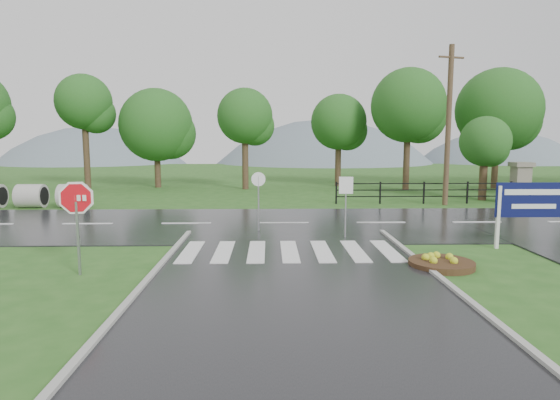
{
  "coord_description": "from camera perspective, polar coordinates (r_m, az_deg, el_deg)",
  "views": [
    {
      "loc": [
        -0.62,
        -8.89,
        3.4
      ],
      "look_at": [
        -0.27,
        6.0,
        1.5
      ],
      "focal_mm": 30.0,
      "sensor_mm": 36.0,
      "label": 1
    }
  ],
  "objects": [
    {
      "name": "pillar_west",
      "position": [
        28.46,
        27.26,
        1.98
      ],
      "size": [
        1.0,
        1.0,
        2.24
      ],
      "color": "gray",
      "rests_on": "ground"
    },
    {
      "name": "flower_bed",
      "position": [
        13.46,
        19.08,
        -7.2
      ],
      "size": [
        1.74,
        1.74,
        0.35
      ],
      "color": "#332111",
      "rests_on": "ground"
    },
    {
      "name": "utility_pole_east",
      "position": [
        26.14,
        19.84,
        8.6
      ],
      "size": [
        1.44,
        0.47,
        8.27
      ],
      "color": "#473523",
      "rests_on": "ground"
    },
    {
      "name": "hills",
      "position": [
        76.39,
        1.79,
        -7.09
      ],
      "size": [
        102.0,
        48.0,
        48.0
      ],
      "color": "slate",
      "rests_on": "ground"
    },
    {
      "name": "estate_billboard",
      "position": [
        16.7,
        28.5,
        -0.35
      ],
      "size": [
        2.4,
        0.1,
        2.1
      ],
      "color": "silver",
      "rests_on": "ground"
    },
    {
      "name": "ground",
      "position": [
        9.54,
        2.52,
        -13.61
      ],
      "size": [
        120.0,
        120.0,
        0.0
      ],
      "primitive_type": "plane",
      "color": "#29591D",
      "rests_on": "ground"
    },
    {
      "name": "main_road",
      "position": [
        19.21,
        0.51,
        -2.93
      ],
      "size": [
        90.0,
        8.0,
        0.04
      ],
      "primitive_type": "cube",
      "color": "black",
      "rests_on": "ground"
    },
    {
      "name": "crosswalk",
      "position": [
        14.3,
        1.17,
        -6.24
      ],
      "size": [
        6.5,
        2.8,
        0.02
      ],
      "color": "silver",
      "rests_on": "ground"
    },
    {
      "name": "entrance_tree_left",
      "position": [
        29.1,
        23.72,
        6.49
      ],
      "size": [
        2.83,
        2.83,
        4.77
      ],
      "color": "#3D2B1C",
      "rests_on": "ground"
    },
    {
      "name": "treeline",
      "position": [
        33.11,
        1.46,
        1.37
      ],
      "size": [
        83.2,
        5.2,
        10.0
      ],
      "color": "#1D541A",
      "rests_on": "ground"
    },
    {
      "name": "fence_west",
      "position": [
        26.4,
        17.14,
        1.12
      ],
      "size": [
        9.58,
        0.08,
        1.2
      ],
      "color": "black",
      "rests_on": "ground"
    },
    {
      "name": "reg_sign_round",
      "position": [
        17.36,
        -2.64,
        0.7
      ],
      "size": [
        0.52,
        0.07,
        2.24
      ],
      "color": "#939399",
      "rests_on": "ground"
    },
    {
      "name": "stop_sign",
      "position": [
        12.74,
        -23.56,
        -0.65
      ],
      "size": [
        1.1,
        0.28,
        2.54
      ],
      "color": "#939399",
      "rests_on": "ground"
    },
    {
      "name": "reg_sign_small",
      "position": [
        16.28,
        8.03,
        0.61
      ],
      "size": [
        0.48,
        0.08,
        2.17
      ],
      "color": "#939399",
      "rests_on": "ground"
    }
  ]
}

